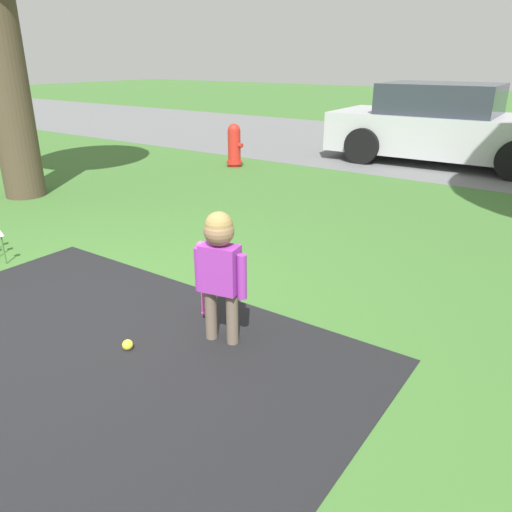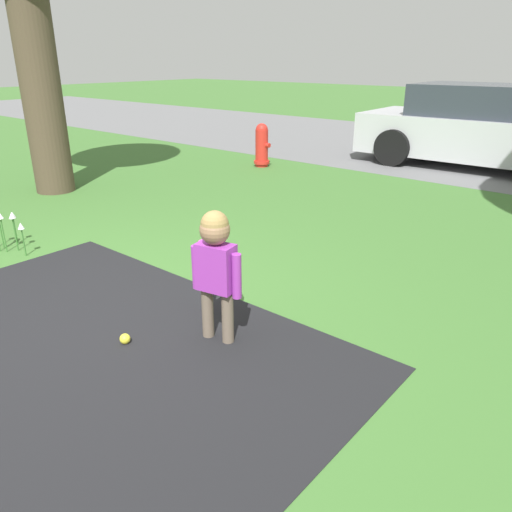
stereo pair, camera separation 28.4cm
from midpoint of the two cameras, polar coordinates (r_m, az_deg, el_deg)
The scene contains 8 objects.
ground_plane at distance 3.91m, azimuth -18.37°, elevation -6.62°, with size 60.00×60.00×0.00m, color #3D6B2D.
street_strip at distance 11.11m, azimuth 24.11°, elevation 10.75°, with size 40.00×6.00×0.01m.
child at distance 3.18m, azimuth -2.08°, elevation -0.36°, with size 0.36×0.19×0.91m.
baseball_bat at distance 3.60m, azimuth -3.83°, elevation -1.24°, with size 0.07×0.07×0.59m.
sports_ball at distance 3.45m, azimuth -12.46°, elevation -9.28°, with size 0.07×0.07×0.07m.
fire_hydrant at distance 8.80m, azimuth 1.62°, elevation 12.50°, with size 0.31×0.27×0.73m.
parked_car at distance 9.63m, azimuth 25.18°, elevation 13.01°, with size 4.08×2.03×1.36m.
flower_bed at distance 5.37m, azimuth -25.54°, elevation 3.81°, with size 0.49×0.28×0.43m.
Camera 2 is at (3.14, -1.62, 1.79)m, focal length 35.00 mm.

